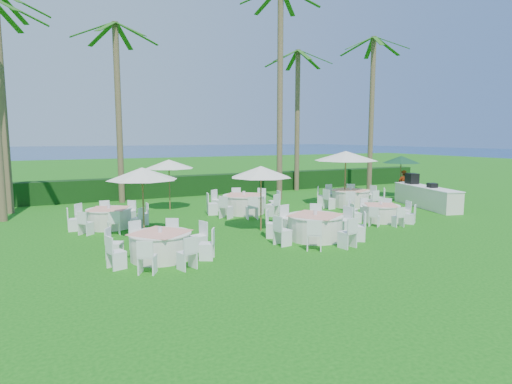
# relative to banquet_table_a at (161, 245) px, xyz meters

# --- Properties ---
(ground) EXTENTS (120.00, 120.00, 0.00)m
(ground) POSITION_rel_banquet_table_a_xyz_m (5.48, 0.87, -0.41)
(ground) COLOR #115A0F
(ground) RESTS_ON ground
(hedge) EXTENTS (34.00, 1.00, 1.20)m
(hedge) POSITION_rel_banquet_table_a_xyz_m (5.48, 12.87, 0.19)
(hedge) COLOR black
(hedge) RESTS_ON ground
(ocean) EXTENTS (260.00, 260.00, 0.00)m
(ocean) POSITION_rel_banquet_table_a_xyz_m (5.48, 102.87, -0.41)
(ocean) COLOR #082254
(ocean) RESTS_ON ground
(banquet_table_a) EXTENTS (3.10, 3.10, 0.95)m
(banquet_table_a) POSITION_rel_banquet_table_a_xyz_m (0.00, 0.00, 0.00)
(banquet_table_a) COLOR silver
(banquet_table_a) RESTS_ON ground
(banquet_table_b) EXTENTS (3.42, 3.42, 1.02)m
(banquet_table_b) POSITION_rel_banquet_table_a_xyz_m (5.41, 0.07, 0.04)
(banquet_table_b) COLOR silver
(banquet_table_b) RESTS_ON ground
(banquet_table_c) EXTENTS (2.77, 2.77, 0.85)m
(banquet_table_c) POSITION_rel_banquet_table_a_xyz_m (9.69, 1.52, -0.05)
(banquet_table_c) COLOR silver
(banquet_table_c) RESTS_ON ground
(banquet_table_d) EXTENTS (3.00, 3.00, 0.92)m
(banquet_table_d) POSITION_rel_banquet_table_a_xyz_m (-0.77, 5.17, -0.02)
(banquet_table_d) COLOR silver
(banquet_table_d) RESTS_ON ground
(banquet_table_e) EXTENTS (3.45, 3.45, 1.03)m
(banquet_table_e) POSITION_rel_banquet_table_a_xyz_m (5.29, 5.79, 0.04)
(banquet_table_e) COLOR silver
(banquet_table_e) RESTS_ON ground
(banquet_table_f) EXTENTS (3.38, 3.38, 1.01)m
(banquet_table_f) POSITION_rel_banquet_table_a_xyz_m (11.01, 5.20, 0.03)
(banquet_table_f) COLOR silver
(banquet_table_f) RESTS_ON ground
(umbrella_a) EXTENTS (2.46, 2.46, 2.48)m
(umbrella_a) POSITION_rel_banquet_table_a_xyz_m (0.11, 2.90, 1.85)
(umbrella_a) COLOR brown
(umbrella_a) RESTS_ON ground
(umbrella_b) EXTENTS (2.34, 2.34, 2.45)m
(umbrella_b) POSITION_rel_banquet_table_a_xyz_m (4.33, 2.11, 1.82)
(umbrella_b) COLOR brown
(umbrella_b) RESTS_ON ground
(umbrella_c) EXTENTS (2.41, 2.41, 2.45)m
(umbrella_c) POSITION_rel_banquet_table_a_xyz_m (2.43, 8.19, 1.82)
(umbrella_c) COLOR brown
(umbrella_c) RESTS_ON ground
(umbrella_d) EXTENTS (3.21, 3.21, 2.82)m
(umbrella_d) POSITION_rel_banquet_table_a_xyz_m (10.80, 5.40, 2.16)
(umbrella_d) COLOR brown
(umbrella_d) RESTS_ON ground
(umbrella_green) EXTENTS (2.14, 2.14, 2.43)m
(umbrella_green) POSITION_rel_banquet_table_a_xyz_m (15.72, 6.58, 1.80)
(umbrella_green) COLOR brown
(umbrella_green) RESTS_ON ground
(buffet_table) EXTENTS (2.03, 4.62, 1.61)m
(buffet_table) POSITION_rel_banquet_table_a_xyz_m (14.24, 3.32, 0.15)
(buffet_table) COLOR silver
(buffet_table) RESTS_ON ground
(staff_person) EXTENTS (0.61, 0.41, 1.67)m
(staff_person) POSITION_rel_banquet_table_a_xyz_m (15.08, 5.73, 0.42)
(staff_person) COLOR gray
(staff_person) RESTS_ON ground
(palm_a) EXTENTS (4.40, 3.99, 9.97)m
(palm_a) POSITION_rel_banquet_table_a_xyz_m (-4.48, 10.55, 5.04)
(palm_a) COLOR brown
(palm_a) RESTS_ON ground
(palm_b) EXTENTS (4.40, 3.95, 9.42)m
(palm_b) POSITION_rel_banquet_table_a_xyz_m (0.71, 11.66, 4.76)
(palm_b) COLOR brown
(palm_b) RESTS_ON ground
(palm_c) EXTENTS (4.26, 4.36, 11.51)m
(palm_c) POSITION_rel_banquet_table_a_xyz_m (8.91, 8.90, 5.82)
(palm_c) COLOR brown
(palm_c) RESTS_ON ground
(palm_d) EXTENTS (4.27, 4.36, 9.08)m
(palm_d) POSITION_rel_banquet_table_a_xyz_m (12.02, 12.14, 4.59)
(palm_d) COLOR brown
(palm_d) RESTS_ON ground
(palm_e) EXTENTS (4.40, 4.01, 9.81)m
(palm_e) POSITION_rel_banquet_table_a_xyz_m (16.09, 9.69, 4.96)
(palm_e) COLOR brown
(palm_e) RESTS_ON ground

